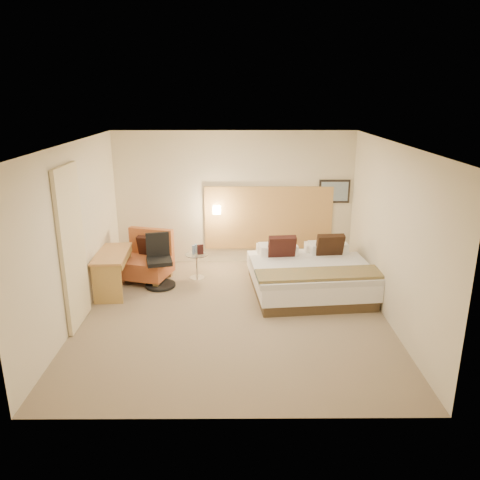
{
  "coord_description": "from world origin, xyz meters",
  "views": [
    {
      "loc": [
        0.06,
        -6.77,
        3.39
      ],
      "look_at": [
        0.11,
        0.63,
        1.06
      ],
      "focal_mm": 35.0,
      "sensor_mm": 36.0,
      "label": 1
    }
  ],
  "objects_px": {
    "lounge_chair": "(147,260)",
    "desk": "(114,261)",
    "bed": "(308,274)",
    "side_table": "(197,265)",
    "desk_chair": "(159,265)"
  },
  "relations": [
    {
      "from": "lounge_chair",
      "to": "desk",
      "type": "distance_m",
      "value": 0.76
    },
    {
      "from": "bed",
      "to": "lounge_chair",
      "type": "relative_size",
      "value": 2.07
    },
    {
      "from": "bed",
      "to": "lounge_chair",
      "type": "height_order",
      "value": "bed"
    },
    {
      "from": "side_table",
      "to": "desk_chair",
      "type": "bearing_deg",
      "value": -150.22
    },
    {
      "from": "desk",
      "to": "side_table",
      "type": "bearing_deg",
      "value": 23.11
    },
    {
      "from": "lounge_chair",
      "to": "side_table",
      "type": "height_order",
      "value": "lounge_chair"
    },
    {
      "from": "lounge_chair",
      "to": "side_table",
      "type": "distance_m",
      "value": 0.95
    },
    {
      "from": "bed",
      "to": "side_table",
      "type": "distance_m",
      "value": 2.13
    },
    {
      "from": "bed",
      "to": "desk",
      "type": "bearing_deg",
      "value": 179.43
    },
    {
      "from": "bed",
      "to": "desk_chair",
      "type": "height_order",
      "value": "bed"
    },
    {
      "from": "side_table",
      "to": "bed",
      "type": "bearing_deg",
      "value": -17.36
    },
    {
      "from": "desk",
      "to": "desk_chair",
      "type": "bearing_deg",
      "value": 16.81
    },
    {
      "from": "side_table",
      "to": "desk",
      "type": "bearing_deg",
      "value": -156.89
    },
    {
      "from": "side_table",
      "to": "desk_chair",
      "type": "xyz_separation_m",
      "value": [
        -0.65,
        -0.37,
        0.13
      ]
    },
    {
      "from": "lounge_chair",
      "to": "desk",
      "type": "xyz_separation_m",
      "value": [
        -0.46,
        -0.57,
        0.2
      ]
    }
  ]
}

